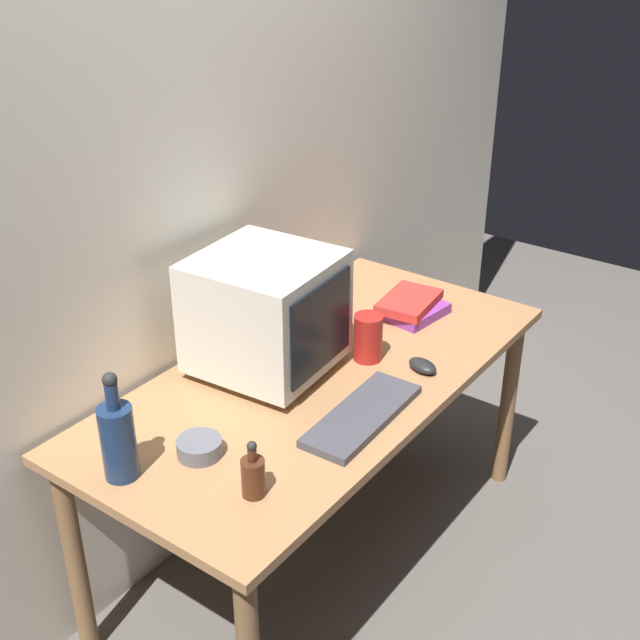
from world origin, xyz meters
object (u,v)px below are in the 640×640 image
object	(u,v)px
crt_monitor	(266,313)
bottle_short	(253,475)
book_stack	(412,306)
keyboard	(362,415)
computer_mouse	(422,366)
bottle_tall	(118,439)
metal_canister	(368,338)
cd_spindle	(200,447)

from	to	relation	value
crt_monitor	bottle_short	distance (m)	0.60
bottle_short	book_stack	size ratio (longest dim) A/B	0.62
keyboard	computer_mouse	size ratio (longest dim) A/B	4.20
bottle_tall	book_stack	xyz separation A→B (m)	(1.18, -0.14, -0.08)
bottle_tall	bottle_short	world-z (taller)	bottle_tall
bottle_tall	metal_canister	distance (m)	0.87
computer_mouse	book_stack	size ratio (longest dim) A/B	0.40
computer_mouse	bottle_short	distance (m)	0.75
keyboard	bottle_tall	bearing A→B (deg)	145.62
metal_canister	book_stack	bearing A→B (deg)	6.72
computer_mouse	cd_spindle	distance (m)	0.75
computer_mouse	bottle_tall	distance (m)	0.96
cd_spindle	metal_canister	size ratio (longest dim) A/B	0.80
crt_monitor	book_stack	distance (m)	0.61
cd_spindle	metal_canister	bearing A→B (deg)	-7.17
keyboard	bottle_short	bearing A→B (deg)	172.73
computer_mouse	book_stack	world-z (taller)	book_stack
book_stack	cd_spindle	xyz separation A→B (m)	(-1.00, 0.04, -0.01)
computer_mouse	cd_spindle	world-z (taller)	cd_spindle
crt_monitor	metal_canister	world-z (taller)	crt_monitor
crt_monitor	computer_mouse	distance (m)	0.50
book_stack	keyboard	bearing A→B (deg)	-161.44
book_stack	metal_canister	size ratio (longest dim) A/B	1.68
cd_spindle	book_stack	bearing A→B (deg)	-2.56
computer_mouse	bottle_tall	size ratio (longest dim) A/B	0.33
crt_monitor	keyboard	world-z (taller)	crt_monitor
bottle_tall	book_stack	size ratio (longest dim) A/B	1.20
book_stack	cd_spindle	bearing A→B (deg)	177.44
computer_mouse	bottle_tall	world-z (taller)	bottle_tall
bottle_short	cd_spindle	xyz separation A→B (m)	(0.04, 0.22, -0.03)
cd_spindle	computer_mouse	bearing A→B (deg)	-20.23
crt_monitor	bottle_tall	bearing A→B (deg)	-177.26
keyboard	metal_canister	world-z (taller)	metal_canister
keyboard	book_stack	distance (m)	0.65
bottle_short	book_stack	bearing A→B (deg)	9.35
book_stack	bottle_tall	bearing A→B (deg)	173.10
crt_monitor	bottle_tall	size ratio (longest dim) A/B	1.38
keyboard	cd_spindle	bearing A→B (deg)	144.24
crt_monitor	cd_spindle	xyz separation A→B (m)	(-0.44, -0.13, -0.17)
metal_canister	bottle_tall	bearing A→B (deg)	167.84
crt_monitor	cd_spindle	bearing A→B (deg)	-163.69
crt_monitor	book_stack	bearing A→B (deg)	-16.87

